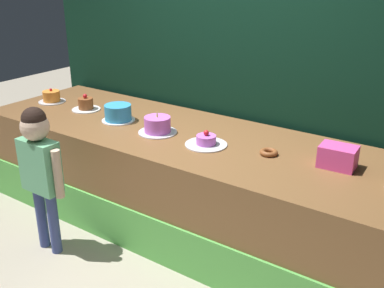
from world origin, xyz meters
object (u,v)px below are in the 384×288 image
cake_far_left (52,97)px  cake_left (86,105)px  child_figure (40,161)px  cake_center_right (157,125)px  pink_box (338,157)px  donut (269,152)px  cake_right (206,141)px  cake_center_left (118,113)px

cake_far_left → cake_left: 0.48m
child_figure → cake_far_left: (-0.97, 0.92, 0.13)m
cake_far_left → cake_center_right: bearing=-3.5°
pink_box → cake_left: 2.40m
cake_left → cake_far_left: bearing=-178.2°
pink_box → cake_left: bearing=-178.2°
pink_box → cake_center_right: (-1.44, -0.18, -0.01)m
cake_center_right → donut: bearing=6.2°
pink_box → cake_far_left: bearing=-178.2°
child_figure → donut: (1.43, 0.93, 0.09)m
cake_left → cake_right: (1.44, -0.10, -0.02)m
child_figure → pink_box: child_figure is taller
child_figure → pink_box: 2.17m
cake_right → cake_left: bearing=175.9°
cake_left → cake_center_right: 0.97m
pink_box → cake_right: size_ratio=0.75×
child_figure → donut: child_figure is taller
cake_center_left → cake_center_right: bearing=-4.8°
child_figure → cake_center_right: bearing=60.2°
cake_right → child_figure: bearing=-139.1°
pink_box → donut: bearing=-171.3°
cake_center_right → cake_center_left: bearing=175.2°
pink_box → cake_far_left: pink_box is taller
child_figure → cake_center_right: child_figure is taller
cake_center_right → pink_box: bearing=7.0°
cake_center_left → cake_right: (0.96, -0.04, -0.04)m
pink_box → cake_far_left: 2.88m
donut → child_figure: bearing=-147.0°
cake_far_left → pink_box: bearing=1.8°
pink_box → cake_center_left: 1.93m
cake_center_right → cake_right: bearing=-0.0°
cake_left → cake_center_left: cake_left is taller
cake_left → cake_center_left: bearing=-7.4°
child_figure → donut: 1.71m
pink_box → donut: size_ratio=1.83×
pink_box → cake_left: cake_left is taller
pink_box → cake_center_right: cake_center_right is taller
cake_center_left → cake_center_right: (0.48, -0.04, -0.01)m
donut → pink_box: bearing=8.7°
child_figure → cake_right: size_ratio=3.66×
cake_center_right → cake_left: bearing=173.9°
pink_box → cake_right: pink_box is taller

